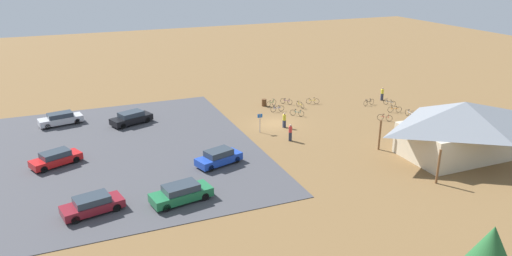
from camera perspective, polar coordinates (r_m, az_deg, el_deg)
ground at (r=53.48m, az=2.29°, el=0.50°), size 160.00×160.00×0.00m
parking_lot_asphalt at (r=47.71m, az=-24.92°, el=-3.90°), size 40.60×30.79×0.05m
bike_pavilion at (r=48.16m, az=23.72°, el=0.26°), size 12.78×8.29×5.30m
trash_bin at (r=59.85m, az=0.99°, el=3.10°), size 0.60×0.60×0.90m
lot_sign at (r=50.36m, az=0.48°, el=0.96°), size 0.56×0.08×2.20m
bicycle_yellow_back_row at (r=59.47m, az=5.38°, el=2.81°), size 0.48×1.73×0.78m
bicycle_orange_front_row at (r=59.83m, az=16.48°, el=2.18°), size 1.63×0.71×0.82m
bicycle_black_near_sign at (r=61.92m, az=13.54°, el=3.06°), size 1.75×0.48×0.82m
bicycle_blue_lone_east at (r=57.67m, az=2.60°, el=2.36°), size 1.79×0.48×0.90m
bicycle_teal_by_bin at (r=56.27m, az=5.00°, el=1.84°), size 1.32×1.21×0.83m
bicycle_red_yard_front at (r=56.39m, az=15.37°, el=1.23°), size 1.28×1.23×0.87m
bicycle_white_edge_north at (r=58.67m, az=18.16°, el=1.67°), size 0.48×1.72×0.84m
bicycle_purple_yard_left at (r=60.79m, az=3.70°, el=3.25°), size 1.11×1.31×0.78m
bicycle_silver_near_porch at (r=62.51m, az=15.90°, el=2.99°), size 0.75×1.67×0.82m
bicycle_green_mid_cluster at (r=59.75m, az=1.86°, el=3.01°), size 1.69×0.77×0.92m
bicycle_yellow_edge_south at (r=61.16m, az=6.89°, el=3.26°), size 1.63×0.70×0.84m
car_green_aisle_side at (r=36.94m, az=-9.07°, el=-7.80°), size 4.97×2.68×1.44m
car_black_far_end at (r=54.94m, az=-14.90°, el=1.19°), size 4.94×3.43×1.43m
car_blue_end_stall at (r=42.83m, az=-4.54°, el=-3.57°), size 4.58×2.93×1.44m
car_silver_by_curb at (r=57.25m, az=-22.64°, el=1.04°), size 4.89×2.62×1.40m
car_red_second_row at (r=46.27m, az=-23.12°, el=-3.41°), size 4.67×3.32×1.36m
car_maroon_inner_stall at (r=37.01m, az=-19.25°, el=-8.77°), size 4.67×2.75×1.35m
visitor_crossing_yard at (r=52.16m, az=3.45°, el=1.01°), size 0.36×0.36×1.72m
visitor_by_pavilion at (r=48.35m, az=4.19°, el=-0.51°), size 0.39×0.36×1.80m
visitor_near_lot at (r=64.37m, az=15.07°, el=4.05°), size 0.37×0.36×1.73m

